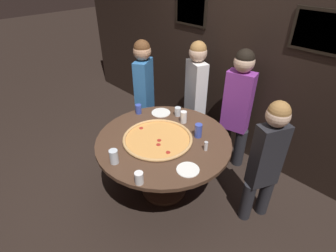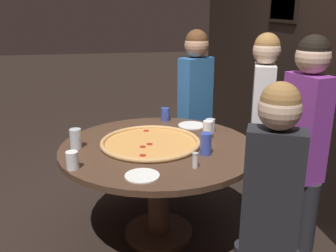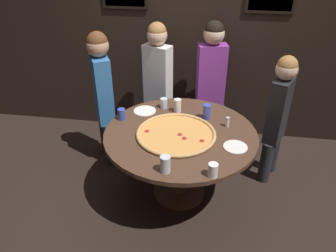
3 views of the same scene
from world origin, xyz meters
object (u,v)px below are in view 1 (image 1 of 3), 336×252
object	(u,v)px
white_plate_left_side	(188,170)
condiment_shaker	(206,146)
drink_cup_near_left	(184,117)
dining_table	(164,150)
white_plate_far_back	(161,113)
drink_cup_near_right	(139,178)
drink_cup_far_left	(138,109)
diner_far_right	(196,91)
giant_pizza	(158,139)
drink_cup_front_edge	(198,131)
diner_far_left	(144,89)
diner_centre_back	(237,104)
drink_cup_far_right	(178,112)
drink_cup_centre_back	(114,157)
diner_side_right	(267,158)

from	to	relation	value
white_plate_left_side	condiment_shaker	bearing A→B (deg)	101.66
drink_cup_near_left	white_plate_left_side	xyz separation A→B (m)	(0.57, -0.56, -0.06)
dining_table	white_plate_far_back	xyz separation A→B (m)	(-0.41, 0.35, 0.16)
drink_cup_near_right	white_plate_far_back	distance (m)	1.17
drink_cup_far_left	diner_far_right	world-z (taller)	diner_far_right
dining_table	white_plate_left_side	size ratio (longest dim) A/B	6.79
giant_pizza	drink_cup_front_edge	bearing A→B (deg)	53.13
diner_far_right	diner_far_left	world-z (taller)	diner_far_left
drink_cup_front_edge	diner_centre_back	bearing A→B (deg)	89.27
giant_pizza	drink_cup_far_right	distance (m)	0.54
drink_cup_near_right	condiment_shaker	world-z (taller)	drink_cup_near_right
diner_centre_back	diner_far_left	xyz separation A→B (m)	(-1.12, -0.50, -0.01)
drink_cup_centre_back	white_plate_far_back	world-z (taller)	drink_cup_centre_back
drink_cup_front_edge	diner_far_left	bearing A→B (deg)	169.61
giant_pizza	condiment_shaker	distance (m)	0.51
drink_cup_far_left	diner_far_left	distance (m)	0.46
dining_table	giant_pizza	bearing A→B (deg)	-124.02
drink_cup_near_left	diner_far_left	size ratio (longest dim) A/B	0.09
white_plate_left_side	diner_far_left	world-z (taller)	diner_far_left
drink_cup_front_edge	drink_cup_centre_back	bearing A→B (deg)	-107.42
white_plate_left_side	diner_centre_back	xyz separation A→B (m)	(-0.26, 1.16, 0.12)
condiment_shaker	drink_cup_far_right	bearing A→B (deg)	156.48
drink_cup_front_edge	diner_far_right	size ratio (longest dim) A/B	0.10
dining_table	diner_centre_back	size ratio (longest dim) A/B	0.93
diner_far_right	diner_side_right	size ratio (longest dim) A/B	1.10
giant_pizza	diner_far_right	world-z (taller)	diner_far_right
white_plate_left_side	diner_side_right	bearing A→B (deg)	54.84
giant_pizza	drink_cup_front_edge	xyz separation A→B (m)	(0.26, 0.34, 0.06)
white_plate_left_side	condiment_shaker	xyz separation A→B (m)	(-0.07, 0.34, 0.05)
drink_cup_front_edge	drink_cup_far_left	size ratio (longest dim) A/B	1.32
drink_cup_far_right	drink_cup_front_edge	world-z (taller)	drink_cup_front_edge
dining_table	diner_centre_back	bearing A→B (deg)	76.94
drink_cup_centre_back	drink_cup_near_right	distance (m)	0.36
drink_cup_far_right	diner_far_left	distance (m)	0.67
drink_cup_centre_back	condiment_shaker	xyz separation A→B (m)	(0.47, 0.74, -0.02)
drink_cup_near_right	white_plate_far_back	size ratio (longest dim) A/B	0.49
drink_cup_front_edge	diner_far_right	distance (m)	0.89
drink_cup_centre_back	diner_far_left	world-z (taller)	diner_far_left
diner_side_right	diner_far_left	size ratio (longest dim) A/B	0.91
drink_cup_centre_back	diner_centre_back	world-z (taller)	diner_centre_back
drink_cup_far_left	white_plate_far_back	xyz separation A→B (m)	(0.19, 0.19, -0.05)
drink_cup_far_left	diner_far_right	bearing A→B (deg)	74.73
white_plate_far_back	diner_far_right	size ratio (longest dim) A/B	0.15
white_plate_left_side	white_plate_far_back	xyz separation A→B (m)	(-0.90, 0.52, 0.00)
drink_cup_far_right	white_plate_far_back	world-z (taller)	drink_cup_far_right
condiment_shaker	white_plate_far_back	bearing A→B (deg)	167.91
drink_cup_centre_back	condiment_shaker	distance (m)	0.88
condiment_shaker	diner_side_right	distance (m)	0.57
drink_cup_front_edge	diner_far_right	bearing A→B (deg)	132.39
drink_cup_centre_back	white_plate_far_back	size ratio (longest dim) A/B	0.61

